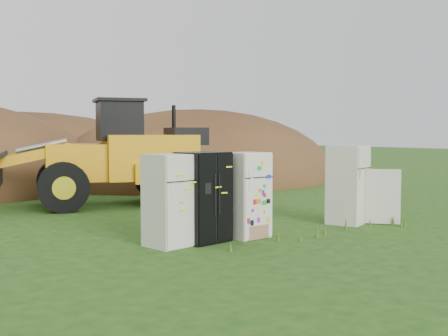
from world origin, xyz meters
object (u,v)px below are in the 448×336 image
(fridge_black_side, at_px, (203,197))
(fridge_open_door, at_px, (347,185))
(fridge_sticker, at_px, (246,195))
(fridge_leftmost, at_px, (169,200))
(wheel_loader, at_px, (92,153))

(fridge_black_side, bearing_deg, fridge_open_door, -11.19)
(fridge_black_side, bearing_deg, fridge_sticker, -15.03)
(fridge_sticker, distance_m, fridge_open_door, 3.07)
(fridge_leftmost, bearing_deg, fridge_black_side, -11.37)
(fridge_open_door, bearing_deg, fridge_black_side, 157.02)
(fridge_sticker, xyz_separation_m, fridge_open_door, (3.07, 0.06, 0.05))
(fridge_black_side, distance_m, wheel_loader, 6.48)
(fridge_black_side, distance_m, fridge_open_door, 4.08)
(fridge_black_side, height_order, fridge_sticker, fridge_black_side)
(fridge_sticker, xyz_separation_m, wheel_loader, (-0.88, 6.52, 0.71))
(fridge_leftmost, height_order, fridge_black_side, fridge_black_side)
(fridge_sticker, height_order, wheel_loader, wheel_loader)
(fridge_open_door, relative_size, wheel_loader, 0.29)
(fridge_black_side, relative_size, fridge_sticker, 1.01)
(fridge_open_door, height_order, wheel_loader, wheel_loader)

